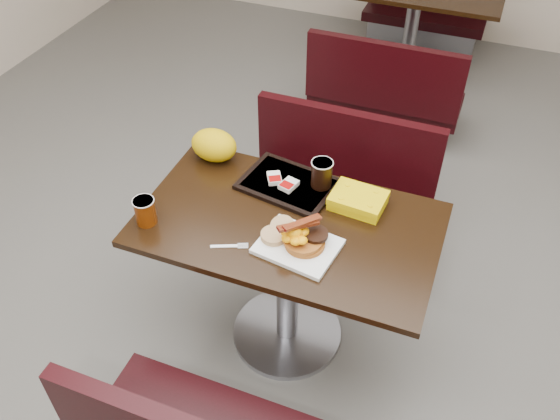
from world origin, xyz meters
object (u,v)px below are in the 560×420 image
at_px(tray, 288,184).
at_px(coffee_cup_far, 322,174).
at_px(table_far, 410,35).
at_px(coffee_cup_near, 145,211).
at_px(paper_bag, 214,145).
at_px(bench_far_s, 388,81).
at_px(knife, 332,250).
at_px(platter, 298,246).
at_px(hashbrown_sleeve_left, 274,178).
at_px(clamshell, 358,200).
at_px(hashbrown_sleeve_right, 289,185).
at_px(fork, 224,246).
at_px(table_near, 288,283).
at_px(bench_far_n, 428,0).
at_px(bench_near_n, 334,190).
at_px(pancake_stack, 305,241).

height_order(tray, coffee_cup_far, coffee_cup_far).
relative_size(table_far, coffee_cup_near, 10.50).
bearing_deg(coffee_cup_near, paper_bag, 81.47).
xyz_separation_m(bench_far_s, knife, (0.21, -1.99, 0.39)).
height_order(table_far, platter, platter).
distance_m(table_far, coffee_cup_far, 2.40).
distance_m(bench_far_s, hashbrown_sleeve_left, 1.75).
relative_size(clamshell, paper_bag, 1.04).
height_order(bench_far_s, hashbrown_sleeve_right, hashbrown_sleeve_right).
bearing_deg(fork, hashbrown_sleeve_left, 61.11).
bearing_deg(table_near, hashbrown_sleeve_left, 124.65).
bearing_deg(knife, tray, -131.89).
height_order(tray, hashbrown_sleeve_left, hashbrown_sleeve_left).
xyz_separation_m(table_far, hashbrown_sleeve_left, (-0.14, -2.39, 0.40)).
height_order(clamshell, paper_bag, paper_bag).
height_order(knife, tray, tray).
distance_m(fork, tray, 0.44).
height_order(coffee_cup_near, fork, coffee_cup_near).
distance_m(table_near, hashbrown_sleeve_left, 0.47).
xyz_separation_m(fork, coffee_cup_far, (0.24, 0.46, 0.08)).
distance_m(hashbrown_sleeve_left, paper_bag, 0.32).
xyz_separation_m(bench_far_n, paper_bag, (-0.46, -3.03, 0.46)).
bearing_deg(bench_near_n, hashbrown_sleeve_right, -97.54).
xyz_separation_m(knife, hashbrown_sleeve_left, (-0.35, 0.29, 0.03)).
height_order(table_near, clamshell, clamshell).
distance_m(table_near, tray, 0.45).
bearing_deg(tray, bench_far_n, 97.86).
bearing_deg(hashbrown_sleeve_left, table_near, -84.84).
height_order(platter, coffee_cup_far, coffee_cup_far).
xyz_separation_m(bench_far_s, platter, (0.08, -2.02, 0.40)).
bearing_deg(paper_bag, coffee_cup_near, -98.53).
relative_size(platter, hashbrown_sleeve_right, 3.72).
bearing_deg(clamshell, hashbrown_sleeve_right, -173.58).
height_order(table_near, platter, platter).
relative_size(table_near, hashbrown_sleeve_right, 15.09).
bearing_deg(coffee_cup_near, table_far, 79.34).
height_order(tray, hashbrown_sleeve_right, hashbrown_sleeve_right).
bearing_deg(pancake_stack, hashbrown_sleeve_right, 120.73).
bearing_deg(table_far, pancake_stack, -87.72).
relative_size(coffee_cup_near, knife, 0.78).
bearing_deg(hashbrown_sleeve_left, pancake_stack, -81.18).
height_order(table_near, hashbrown_sleeve_left, hashbrown_sleeve_left).
bearing_deg(knife, coffee_cup_near, -77.17).
bearing_deg(bench_far_s, fork, -94.92).
distance_m(bench_near_n, coffee_cup_far, 0.65).
bearing_deg(bench_near_n, hashbrown_sleeve_left, -105.98).
bearing_deg(tray, bench_near_n, 90.14).
height_order(bench_near_n, bench_far_n, same).
xyz_separation_m(pancake_stack, hashbrown_sleeve_right, (-0.18, 0.30, -0.00)).
relative_size(bench_near_n, hashbrown_sleeve_left, 12.96).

